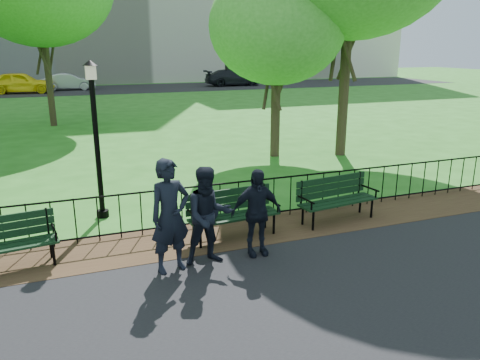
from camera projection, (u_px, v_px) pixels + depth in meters
name	position (u px, v px, depth m)	size (l,w,h in m)	color
ground	(224.00, 272.00, 7.65)	(120.00, 120.00, 0.00)	#27661A
dirt_strip	(199.00, 237.00, 9.00)	(60.00, 1.60, 0.01)	#332215
far_street	(88.00, 90.00, 39.09)	(70.00, 9.00, 0.01)	black
iron_fence	(192.00, 205.00, 9.31)	(24.06, 0.06, 1.00)	black
park_bench_main	(225.00, 210.00, 8.79)	(1.80, 0.70, 1.00)	black
park_bench_left_a	(0.00, 238.00, 7.58)	(1.76, 0.76, 0.97)	black
park_bench_right_a	(336.00, 194.00, 9.76)	(1.82, 0.77, 1.01)	black
lamppost	(96.00, 135.00, 9.62)	(0.30, 0.30, 3.30)	black
tree_near_e	(277.00, 26.00, 14.58)	(4.29, 4.29, 5.98)	#2D2116
person_left	(170.00, 216.00, 7.45)	(0.68, 0.45, 1.87)	black
person_mid	(209.00, 216.00, 7.74)	(0.81, 0.42, 1.68)	black
person_right	(256.00, 212.00, 8.08)	(0.91, 0.37, 1.55)	black
taxi	(21.00, 83.00, 36.14)	(1.94, 4.81, 1.64)	yellow
sedan_silver	(69.00, 82.00, 38.83)	(1.45, 4.17, 1.37)	#ACAEB4
sedan_dark	(232.00, 78.00, 43.09)	(2.06, 5.06, 1.47)	black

